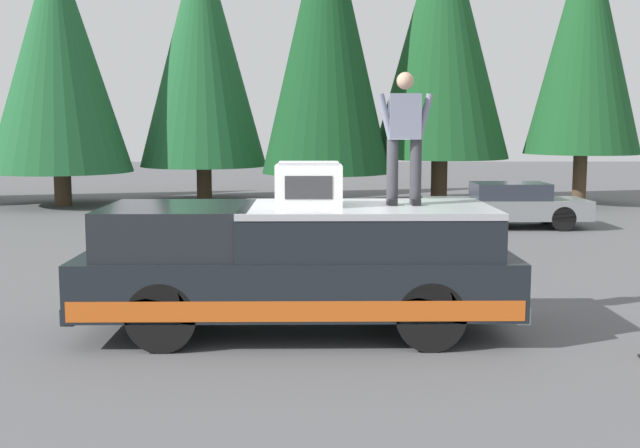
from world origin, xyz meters
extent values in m
plane|color=#565659|center=(0.00, 0.00, 0.00)|extent=(90.00, 90.00, 0.00)
cube|color=black|center=(-0.30, 0.17, 0.70)|extent=(2.00, 5.50, 0.70)
cube|color=#CC5619|center=(-0.30, 0.17, 0.51)|extent=(2.01, 5.39, 0.24)
cube|color=black|center=(-0.30, 1.69, 1.35)|extent=(1.84, 1.87, 0.60)
cube|color=black|center=(-0.30, -0.71, 1.31)|extent=(1.92, 3.19, 0.52)
cube|color=#A8AAAF|center=(-0.30, -0.71, 1.61)|extent=(1.94, 3.19, 0.08)
cube|color=#232326|center=(-0.30, 2.86, 0.43)|extent=(1.96, 0.16, 0.20)
cube|color=#B2B5BA|center=(-0.30, -2.52, 0.43)|extent=(1.96, 0.16, 0.20)
cylinder|color=black|center=(-1.15, 1.77, 0.42)|extent=(0.30, 0.84, 0.84)
cylinder|color=black|center=(0.55, 1.77, 0.42)|extent=(0.30, 0.84, 0.84)
cylinder|color=black|center=(-1.15, -1.42, 0.42)|extent=(0.30, 0.84, 0.84)
cylinder|color=black|center=(0.55, -1.42, 0.42)|extent=(0.30, 0.84, 0.84)
cube|color=silver|center=(-0.31, 0.03, 1.91)|extent=(0.64, 0.84, 0.52)
cube|color=#2D2D30|center=(-0.63, 0.03, 1.91)|extent=(0.01, 0.59, 0.29)
cube|color=#99999E|center=(-0.31, 0.03, 2.19)|extent=(0.58, 0.76, 0.04)
cylinder|color=#333338|center=(-0.19, -1.35, 2.07)|extent=(0.15, 0.15, 0.84)
cube|color=black|center=(-0.23, -1.35, 1.69)|extent=(0.26, 0.11, 0.08)
cylinder|color=#333338|center=(-0.19, -1.05, 2.07)|extent=(0.15, 0.15, 0.84)
cube|color=black|center=(-0.23, -1.05, 1.69)|extent=(0.26, 0.11, 0.08)
cube|color=gray|center=(-0.19, -1.20, 2.78)|extent=(0.24, 0.40, 0.58)
sphere|color=tan|center=(-0.19, -1.20, 3.23)|extent=(0.22, 0.22, 0.22)
cylinder|color=gray|center=(-0.22, -1.45, 2.78)|extent=(0.09, 0.23, 0.58)
cylinder|color=gray|center=(-0.22, -0.96, 2.78)|extent=(0.09, 0.23, 0.58)
cube|color=gray|center=(10.04, -5.07, 0.49)|extent=(1.64, 4.10, 0.50)
cube|color=#282D38|center=(10.04, -5.17, 0.95)|extent=(1.31, 1.89, 0.42)
cylinder|color=black|center=(9.32, -3.79, 0.31)|extent=(0.20, 0.62, 0.62)
cylinder|color=black|center=(10.76, -3.79, 0.31)|extent=(0.20, 0.62, 0.62)
cylinder|color=black|center=(9.32, -6.34, 0.31)|extent=(0.20, 0.62, 0.62)
cylinder|color=black|center=(10.76, -6.34, 0.31)|extent=(0.20, 0.62, 0.62)
cylinder|color=#4C3826|center=(15.76, -8.90, 0.84)|extent=(0.45, 0.45, 1.68)
cone|color=#194C23|center=(15.76, -8.90, 5.48)|extent=(3.73, 3.73, 7.60)
cylinder|color=#4C3826|center=(16.59, -4.39, 0.75)|extent=(0.55, 0.55, 1.51)
cone|color=#194C23|center=(16.59, -4.39, 5.70)|extent=(4.59, 4.59, 8.38)
cylinder|color=#4C3826|center=(15.49, -0.52, 0.54)|extent=(0.50, 0.50, 1.07)
cone|color=#14421E|center=(15.49, -0.52, 5.51)|extent=(4.15, 4.15, 8.88)
cylinder|color=#4C3826|center=(17.53, 3.71, 0.60)|extent=(0.52, 0.52, 1.19)
cone|color=#1E562D|center=(17.53, 3.71, 5.25)|extent=(4.37, 4.37, 8.12)
cylinder|color=#4C3826|center=(15.71, 8.09, 0.55)|extent=(0.55, 0.55, 1.10)
cone|color=#1E562D|center=(15.71, 8.09, 4.85)|extent=(4.58, 4.58, 7.50)
camera|label=1|loc=(-10.44, 0.01, 2.71)|focal=44.85mm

